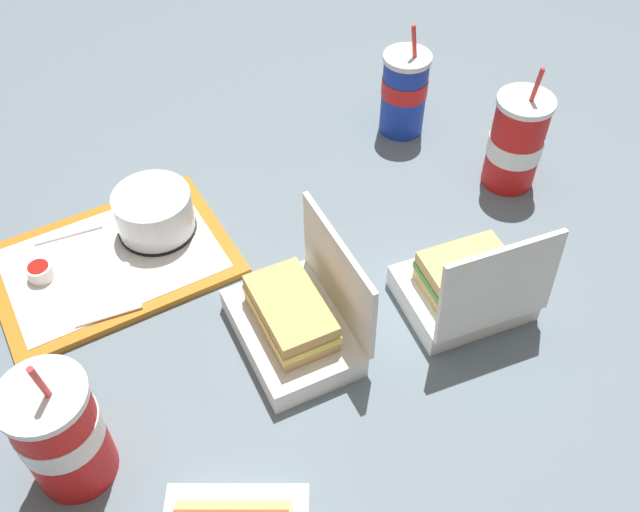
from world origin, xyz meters
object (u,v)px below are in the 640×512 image
Objects in this scene: ketchup_cup at (40,271)px; soda_cup_front at (404,92)px; soda_cup_corner at (61,432)px; clamshell_sandwich_left at (467,286)px; food_tray at (113,262)px; cake_container at (154,213)px; soda_cup_center at (516,142)px; plastic_fork at (69,233)px; clamshell_sandwich_front at (296,320)px.

ketchup_cup is 0.18× the size of soda_cup_front.
clamshell_sandwich_left is at bearing 4.70° from soda_cup_corner.
soda_cup_corner reaches higher than food_tray.
clamshell_sandwich_left is 0.79× the size of soda_cup_corner.
soda_cup_center is at bearing -9.44° from cake_container.
food_tray is 3.65× the size of plastic_fork.
soda_cup_corner is at bearing -175.30° from clamshell_sandwich_left.
soda_cup_front is (0.50, 0.11, 0.04)m from cake_container.
soda_cup_corner is (-0.33, -0.09, 0.05)m from clamshell_sandwich_front.
cake_container is 3.24× the size of ketchup_cup.
soda_cup_corner reaches higher than plastic_fork.
plastic_fork is 0.47× the size of soda_cup_center.
soda_cup_center is (0.81, 0.27, -0.01)m from soda_cup_corner.
food_tray is 2.11× the size of clamshell_sandwich_left.
clamshell_sandwich_front is at bearing -37.20° from ketchup_cup.
soda_cup_center is at bearing -4.69° from ketchup_cup.
soda_cup_center is (0.48, 0.19, 0.04)m from clamshell_sandwich_front.
soda_cup_front is (0.37, 0.39, 0.04)m from clamshell_sandwich_front.
ketchup_cup is (-0.19, -0.04, -0.02)m from cake_container.
soda_cup_corner is 1.02× the size of soda_cup_center.
soda_cup_front is (0.65, 0.06, 0.07)m from plastic_fork.
plastic_fork is at bearing 82.73° from soda_cup_corner.
clamshell_sandwich_left is at bearing -26.09° from ketchup_cup.
food_tray is 0.11m from ketchup_cup.
ketchup_cup is at bearing 178.22° from food_tray.
soda_cup_front is at bearing 11.89° from cake_container.
soda_cup_center reaches higher than plastic_fork.
ketchup_cup is at bearing 153.91° from clamshell_sandwich_left.
soda_cup_center is (0.11, -0.21, 0.00)m from soda_cup_front.
ketchup_cup is 0.36× the size of plastic_fork.
clamshell_sandwich_left is 0.26m from clamshell_sandwich_front.
clamshell_sandwich_front is (0.22, -0.25, 0.04)m from food_tray.
clamshell_sandwich_front is at bearing -158.70° from soda_cup_center.
soda_cup_front is at bearing 11.51° from ketchup_cup.
plastic_fork is 0.46× the size of soda_cup_corner.
soda_cup_corner reaches higher than soda_cup_center.
soda_cup_corner is (-0.11, -0.33, 0.09)m from food_tray.
plastic_fork is at bearing -174.36° from soda_cup_front.
plastic_fork is 0.43m from clamshell_sandwich_front.
ketchup_cup is at bearing -169.47° from cake_container.
clamshell_sandwich_left is at bearing -103.99° from soda_cup_front.
clamshell_sandwich_front is 0.35m from soda_cup_corner.
soda_cup_corner is at bearing -117.34° from cake_container.
clamshell_sandwich_left is (0.48, -0.29, 0.04)m from food_tray.
food_tray is 1.80× the size of soda_cup_front.
soda_cup_front reaches higher than clamshell_sandwich_left.
soda_cup_center is (0.76, -0.14, 0.07)m from plastic_fork.
cake_container is at bearing -16.58° from plastic_fork.
ketchup_cup reaches higher than food_tray.
clamshell_sandwich_front is at bearing -132.89° from soda_cup_front.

